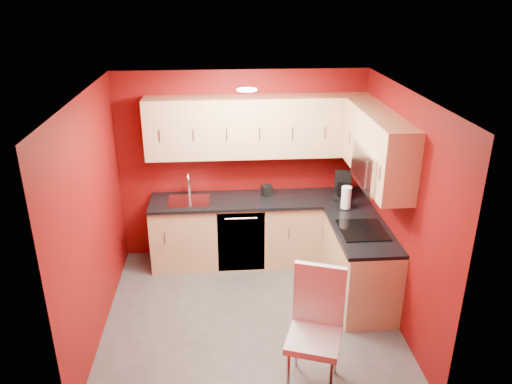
{
  "coord_description": "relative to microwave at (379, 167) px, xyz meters",
  "views": [
    {
      "loc": [
        -0.29,
        -4.68,
        3.46
      ],
      "look_at": [
        0.11,
        0.55,
        1.27
      ],
      "focal_mm": 35.0,
      "sensor_mm": 36.0,
      "label": 1
    }
  ],
  "objects": [
    {
      "name": "ceiling",
      "position": [
        -1.39,
        -0.2,
        0.84
      ],
      "size": [
        3.2,
        3.2,
        0.0
      ],
      "primitive_type": "plane",
      "rotation": [
        3.14,
        0.0,
        0.0
      ],
      "color": "white",
      "rests_on": "wall_back"
    },
    {
      "name": "countertop_right",
      "position": [
        -0.11,
        0.04,
        -0.77
      ],
      "size": [
        0.63,
        1.27,
        0.04
      ],
      "primitive_type": "cube",
      "color": "black",
      "rests_on": "base_cabinets_right"
    },
    {
      "name": "wall_left",
      "position": [
        -2.99,
        -0.2,
        -0.41
      ],
      "size": [
        0.0,
        3.0,
        3.0
      ],
      "primitive_type": "plane",
      "rotation": [
        1.57,
        0.0,
        1.57
      ],
      "color": "maroon",
      "rests_on": "floor"
    },
    {
      "name": "wall_front",
      "position": [
        -1.39,
        -1.7,
        -0.41
      ],
      "size": [
        3.2,
        0.0,
        3.2
      ],
      "primitive_type": "plane",
      "rotation": [
        -1.57,
        0.0,
        0.0
      ],
      "color": "maroon",
      "rests_on": "floor"
    },
    {
      "name": "countertop_back",
      "position": [
        -1.19,
        0.99,
        -0.77
      ],
      "size": [
        2.8,
        0.63,
        0.04
      ],
      "primitive_type": "cube",
      "color": "black",
      "rests_on": "base_cabinets_back"
    },
    {
      "name": "upper_cabinets_right",
      "position": [
        0.03,
        0.24,
        0.23
      ],
      "size": [
        0.35,
        1.55,
        0.75
      ],
      "color": "tan",
      "rests_on": "wall_right"
    },
    {
      "name": "base_cabinets_right",
      "position": [
        -0.09,
        0.05,
        -1.22
      ],
      "size": [
        0.6,
        1.3,
        0.87
      ],
      "primitive_type": "cube",
      "color": "tan",
      "rests_on": "floor"
    },
    {
      "name": "base_cabinets_back",
      "position": [
        -1.19,
        1.0,
        -1.22
      ],
      "size": [
        2.8,
        0.6,
        0.87
      ],
      "primitive_type": "cube",
      "color": "tan",
      "rests_on": "floor"
    },
    {
      "name": "dining_chair",
      "position": [
        -0.89,
        -1.31,
        -1.08
      ],
      "size": [
        0.6,
        0.62,
        1.16
      ],
      "primitive_type": null,
      "rotation": [
        0.0,
        0.0,
        -0.34
      ],
      "color": "silver",
      "rests_on": "floor"
    },
    {
      "name": "microwave",
      "position": [
        0.0,
        0.0,
        0.0
      ],
      "size": [
        0.42,
        0.76,
        0.42
      ],
      "color": "silver",
      "rests_on": "upper_cabinets_right"
    },
    {
      "name": "wall_right",
      "position": [
        0.21,
        -0.2,
        -0.41
      ],
      "size": [
        0.0,
        3.0,
        3.0
      ],
      "primitive_type": "plane",
      "rotation": [
        1.57,
        0.0,
        -1.57
      ],
      "color": "maroon",
      "rests_on": "floor"
    },
    {
      "name": "floor",
      "position": [
        -1.39,
        -0.2,
        -1.66
      ],
      "size": [
        3.2,
        3.2,
        0.0
      ],
      "primitive_type": "plane",
      "color": "#54514E",
      "rests_on": "ground"
    },
    {
      "name": "paper_towel",
      "position": [
        -0.16,
        0.6,
        -0.61
      ],
      "size": [
        0.19,
        0.19,
        0.28
      ],
      "primitive_type": null,
      "rotation": [
        0.0,
        0.0,
        0.23
      ],
      "color": "white",
      "rests_on": "countertop_right"
    },
    {
      "name": "dishwasher_front",
      "position": [
        -1.44,
        0.71,
        -1.22
      ],
      "size": [
        0.6,
        0.02,
        0.82
      ],
      "primitive_type": "cube",
      "color": "black",
      "rests_on": "base_cabinets_back"
    },
    {
      "name": "napkin_holder",
      "position": [
        -1.08,
        1.1,
        -0.68
      ],
      "size": [
        0.16,
        0.16,
        0.13
      ],
      "primitive_type": null,
      "rotation": [
        0.0,
        0.0,
        0.35
      ],
      "color": "black",
      "rests_on": "countertop_back"
    },
    {
      "name": "downlight",
      "position": [
        -1.39,
        0.1,
        0.82
      ],
      "size": [
        0.2,
        0.2,
        0.01
      ],
      "primitive_type": "cylinder",
      "color": "white",
      "rests_on": "ceiling"
    },
    {
      "name": "sink",
      "position": [
        -2.09,
        1.0,
        -0.72
      ],
      "size": [
        0.52,
        0.42,
        0.35
      ],
      "color": "silver",
      "rests_on": "countertop_back"
    },
    {
      "name": "upper_cabinets_back",
      "position": [
        -1.19,
        1.13,
        0.17
      ],
      "size": [
        2.8,
        0.35,
        0.75
      ],
      "primitive_type": "cube",
      "color": "tan",
      "rests_on": "wall_back"
    },
    {
      "name": "wall_back",
      "position": [
        -1.39,
        1.3,
        -0.41
      ],
      "size": [
        3.2,
        0.0,
        3.2
      ],
      "primitive_type": "plane",
      "rotation": [
        1.57,
        0.0,
        0.0
      ],
      "color": "maroon",
      "rests_on": "floor"
    },
    {
      "name": "coffee_maker",
      "position": [
        -0.13,
        0.91,
        -0.58
      ],
      "size": [
        0.25,
        0.31,
        0.34
      ],
      "primitive_type": null,
      "rotation": [
        0.0,
        0.0,
        -0.17
      ],
      "color": "black",
      "rests_on": "countertop_back"
    },
    {
      "name": "cooktop",
      "position": [
        -0.11,
        0.0,
        -0.74
      ],
      "size": [
        0.5,
        0.55,
        0.01
      ],
      "primitive_type": "cube",
      "color": "black",
      "rests_on": "countertop_right"
    }
  ]
}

